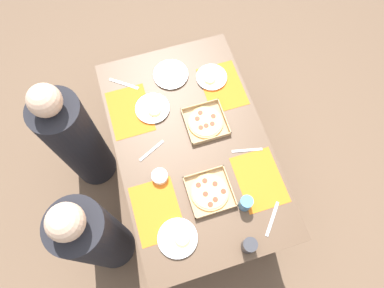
% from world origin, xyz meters
% --- Properties ---
extents(ground_plane, '(6.00, 6.00, 0.00)m').
position_xyz_m(ground_plane, '(0.00, 0.00, 0.00)').
color(ground_plane, brown).
extents(dining_table, '(1.50, 0.94, 0.76)m').
position_xyz_m(dining_table, '(0.00, 0.00, 0.65)').
color(dining_table, '#3F3328').
rests_on(dining_table, ground_plane).
extents(placemat_near_left, '(0.36, 0.26, 0.00)m').
position_xyz_m(placemat_near_left, '(-0.34, -0.32, 0.76)').
color(placemat_near_left, orange).
rests_on(placemat_near_left, dining_table).
extents(placemat_near_right, '(0.36, 0.26, 0.00)m').
position_xyz_m(placemat_near_right, '(0.34, -0.32, 0.76)').
color(placemat_near_right, orange).
rests_on(placemat_near_right, dining_table).
extents(placemat_far_left, '(0.36, 0.26, 0.00)m').
position_xyz_m(placemat_far_left, '(-0.34, 0.32, 0.76)').
color(placemat_far_left, orange).
rests_on(placemat_far_left, dining_table).
extents(placemat_far_right, '(0.36, 0.26, 0.00)m').
position_xyz_m(placemat_far_right, '(0.34, 0.32, 0.76)').
color(placemat_far_right, orange).
rests_on(placemat_far_right, dining_table).
extents(pizza_box_edge_far, '(0.26, 0.26, 0.04)m').
position_xyz_m(pizza_box_edge_far, '(-0.33, -0.01, 0.77)').
color(pizza_box_edge_far, tan).
rests_on(pizza_box_edge_far, dining_table).
extents(pizza_box_center, '(0.26, 0.26, 0.04)m').
position_xyz_m(pizza_box_center, '(0.11, -0.12, 0.77)').
color(pizza_box_center, tan).
rests_on(pizza_box_center, dining_table).
extents(plate_near_left, '(0.21, 0.21, 0.03)m').
position_xyz_m(plate_near_left, '(0.42, -0.27, 0.77)').
color(plate_near_left, white).
rests_on(plate_near_left, dining_table).
extents(plate_far_right, '(0.24, 0.24, 0.02)m').
position_xyz_m(plate_far_right, '(0.52, -0.01, 0.76)').
color(plate_far_right, white).
rests_on(plate_far_right, dining_table).
extents(plate_middle, '(0.22, 0.22, 0.03)m').
position_xyz_m(plate_middle, '(0.31, 0.17, 0.77)').
color(plate_middle, white).
rests_on(plate_middle, dining_table).
extents(plate_far_left, '(0.23, 0.23, 0.03)m').
position_xyz_m(plate_far_left, '(-0.52, 0.24, 0.77)').
color(plate_far_left, white).
rests_on(plate_far_left, dining_table).
extents(cup_red, '(0.07, 0.07, 0.11)m').
position_xyz_m(cup_red, '(-0.46, -0.18, 0.81)').
color(cup_red, teal).
rests_on(cup_red, dining_table).
extents(cup_dark, '(0.08, 0.08, 0.10)m').
position_xyz_m(cup_dark, '(-0.68, -0.11, 0.81)').
color(cup_dark, '#333338').
rests_on(cup_dark, dining_table).
extents(condiment_bowl, '(0.10, 0.10, 0.04)m').
position_xyz_m(condiment_bowl, '(-0.15, 0.25, 0.78)').
color(condiment_bowl, white).
rests_on(condiment_bowl, dining_table).
extents(fork_by_near_left, '(0.10, 0.18, 0.00)m').
position_xyz_m(fork_by_near_left, '(0.03, 0.25, 0.76)').
color(fork_by_near_left, '#B7B7BC').
rests_on(fork_by_near_left, dining_table).
extents(fork_by_far_right, '(0.06, 0.19, 0.00)m').
position_xyz_m(fork_by_far_right, '(-0.14, -0.31, 0.76)').
color(fork_by_far_right, '#B7B7BC').
rests_on(fork_by_far_right, dining_table).
extents(knife_by_near_right, '(0.14, 0.18, 0.00)m').
position_xyz_m(knife_by_near_right, '(0.55, 0.31, 0.76)').
color(knife_by_near_right, '#B7B7BC').
rests_on(knife_by_near_right, dining_table).
extents(knife_by_far_left, '(0.17, 0.15, 0.00)m').
position_xyz_m(knife_by_far_left, '(-0.58, -0.30, 0.76)').
color(knife_by_far_left, '#B7B7BC').
rests_on(knife_by_far_left, dining_table).
extents(diner_left_seat, '(0.32, 0.32, 1.20)m').
position_xyz_m(diner_left_seat, '(-0.34, 0.73, 0.54)').
color(diner_left_seat, black).
rests_on(diner_left_seat, ground_plane).
extents(diner_right_seat, '(0.32, 0.32, 1.21)m').
position_xyz_m(diner_right_seat, '(0.34, 0.73, 0.54)').
color(diner_right_seat, black).
rests_on(diner_right_seat, ground_plane).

